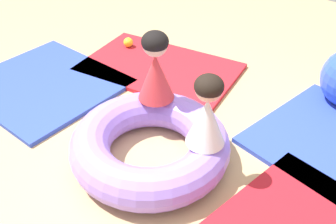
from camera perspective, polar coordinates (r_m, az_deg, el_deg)
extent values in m
plane|color=tan|center=(2.82, -0.53, -7.73)|extent=(8.00, 8.00, 0.00)
cube|color=red|center=(3.89, -1.30, 6.59)|extent=(1.68, 1.24, 0.04)
cube|color=#2D47B7|center=(3.82, -18.04, 4.00)|extent=(1.33, 1.22, 0.04)
torus|color=#9975EA|center=(2.76, -2.69, -4.88)|extent=(1.16, 1.16, 0.29)
cone|color=white|center=(2.47, 5.76, -1.37)|extent=(0.32, 0.32, 0.35)
sphere|color=#DBAD89|center=(2.32, 6.14, 3.52)|extent=(0.17, 0.17, 0.17)
ellipsoid|color=black|center=(2.31, 6.16, 3.87)|extent=(0.19, 0.19, 0.15)
cone|color=red|center=(2.88, -1.84, 5.31)|extent=(0.38, 0.38, 0.37)
sphere|color=#DBAD89|center=(2.75, -1.96, 10.12)|extent=(0.19, 0.19, 0.19)
ellipsoid|color=black|center=(2.74, -1.96, 10.47)|extent=(0.20, 0.20, 0.16)
sphere|color=yellow|center=(4.26, -5.97, 10.34)|extent=(0.10, 0.10, 0.10)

